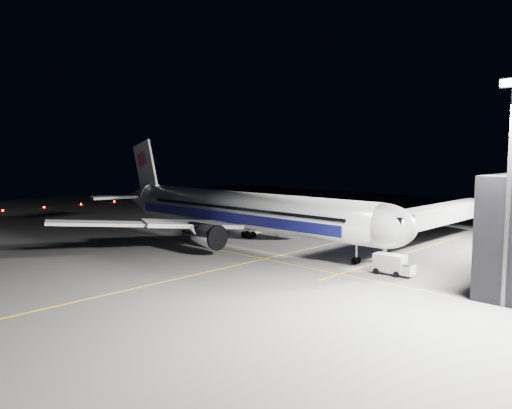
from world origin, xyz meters
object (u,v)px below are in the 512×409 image
object	(u,v)px
baggage_tug	(266,226)
safety_cone_c	(295,233)
service_truck	(393,264)
safety_cone_b	(304,233)
airliner	(238,210)
floodlight_mast_south	(510,173)
jet_bridge	(431,216)
safety_cone_a	(277,236)

from	to	relation	value
baggage_tug	safety_cone_c	bearing A→B (deg)	-7.31
service_truck	safety_cone_b	bearing A→B (deg)	145.82
safety_cone_c	airliner	bearing A→B (deg)	-96.72
floodlight_mast_south	baggage_tug	distance (m)	51.59
service_truck	baggage_tug	distance (m)	36.47
airliner	safety_cone_c	world-z (taller)	airliner
safety_cone_b	safety_cone_c	bearing A→B (deg)	-137.36
jet_bridge	service_truck	distance (m)	20.85
jet_bridge	safety_cone_a	distance (m)	24.56
floodlight_mast_south	baggage_tug	xyz separation A→B (m)	(-46.71, 18.55, -11.63)
baggage_tug	safety_cone_b	size ratio (longest dim) A/B	3.70
service_truck	baggage_tug	world-z (taller)	service_truck
safety_cone_c	service_truck	bearing A→B (deg)	-28.52
baggage_tug	safety_cone_b	distance (m)	8.34
safety_cone_a	baggage_tug	bearing A→B (deg)	145.27
airliner	floodlight_mast_south	xyz separation A→B (m)	(41.08, -6.01, 7.21)
airliner	floodlight_mast_south	size ratio (longest dim) A/B	2.97
jet_bridge	safety_cone_c	size ratio (longest dim) A/B	53.66
service_truck	jet_bridge	bearing A→B (deg)	100.62
baggage_tug	jet_bridge	bearing A→B (deg)	5.13
safety_cone_a	safety_cone_b	xyz separation A→B (m)	(1.48, 5.61, -0.01)
baggage_tug	safety_cone_b	xyz separation A→B (m)	(8.28, 0.90, -0.42)
floodlight_mast_south	service_truck	xyz separation A→B (m)	(-13.26, 4.03, -11.10)
jet_bridge	airliner	bearing A→B (deg)	-141.96
airliner	safety_cone_b	bearing A→B (deg)	78.87
safety_cone_a	safety_cone_c	size ratio (longest dim) A/B	1.03
airliner	service_truck	bearing A→B (deg)	-4.07
airliner	safety_cone_a	world-z (taller)	airliner
service_truck	safety_cone_b	world-z (taller)	service_truck
safety_cone_c	floodlight_mast_south	bearing A→B (deg)	-24.86
safety_cone_b	safety_cone_c	xyz separation A→B (m)	(-1.19, -1.10, 0.00)
airliner	baggage_tug	world-z (taller)	airliner
safety_cone_b	jet_bridge	bearing A→B (deg)	12.73
service_truck	safety_cone_c	world-z (taller)	service_truck
floodlight_mast_south	service_truck	bearing A→B (deg)	163.08
airliner	service_truck	distance (m)	28.16
service_truck	safety_cone_a	bearing A→B (deg)	157.12
jet_bridge	floodlight_mast_south	bearing A→B (deg)	-53.21
floodlight_mast_south	baggage_tug	bearing A→B (deg)	158.34
safety_cone_a	safety_cone_b	world-z (taller)	safety_cone_a
jet_bridge	safety_cone_a	size ratio (longest dim) A/B	52.08
baggage_tug	floodlight_mast_south	bearing A→B (deg)	-27.41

